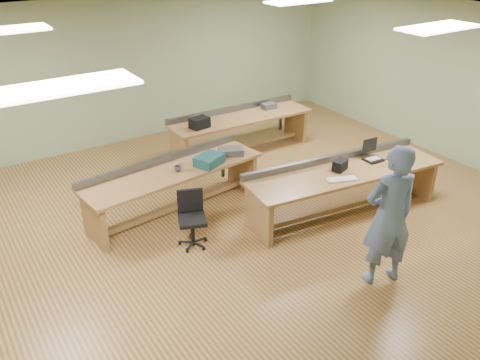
{
  "coord_description": "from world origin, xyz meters",
  "views": [
    {
      "loc": [
        -3.6,
        -5.93,
        4.25
      ],
      "look_at": [
        -0.12,
        -0.6,
        1.0
      ],
      "focal_mm": 38.0,
      "sensor_mm": 36.0,
      "label": 1
    }
  ],
  "objects_px": {
    "mug": "(178,169)",
    "laptop_base": "(373,160)",
    "person": "(389,216)",
    "workbench_mid": "(173,180)",
    "task_chair": "(192,226)",
    "workbench_back": "(240,125)",
    "parts_bin_grey": "(231,151)",
    "parts_bin_teal": "(209,160)",
    "camera_bag": "(340,165)",
    "workbench_front": "(343,180)",
    "drinks_can": "(180,167)"
  },
  "relations": [
    {
      "from": "laptop_base",
      "to": "workbench_front",
      "type": "bearing_deg",
      "value": -177.04
    },
    {
      "from": "camera_bag",
      "to": "mug",
      "type": "xyz_separation_m",
      "value": [
        -2.16,
        1.36,
        -0.04
      ]
    },
    {
      "from": "workbench_back",
      "to": "laptop_base",
      "type": "relative_size",
      "value": 10.21
    },
    {
      "from": "workbench_mid",
      "to": "task_chair",
      "type": "bearing_deg",
      "value": -108.41
    },
    {
      "from": "person",
      "to": "parts_bin_teal",
      "type": "bearing_deg",
      "value": -57.65
    },
    {
      "from": "parts_bin_grey",
      "to": "drinks_can",
      "type": "height_order",
      "value": "drinks_can"
    },
    {
      "from": "workbench_front",
      "to": "parts_bin_grey",
      "type": "height_order",
      "value": "parts_bin_grey"
    },
    {
      "from": "camera_bag",
      "to": "mug",
      "type": "distance_m",
      "value": 2.55
    },
    {
      "from": "workbench_mid",
      "to": "task_chair",
      "type": "distance_m",
      "value": 1.06
    },
    {
      "from": "person",
      "to": "mug",
      "type": "bearing_deg",
      "value": -48.95
    },
    {
      "from": "workbench_front",
      "to": "workbench_mid",
      "type": "bearing_deg",
      "value": 153.62
    },
    {
      "from": "workbench_mid",
      "to": "mug",
      "type": "height_order",
      "value": "workbench_mid"
    },
    {
      "from": "drinks_can",
      "to": "person",
      "type": "bearing_deg",
      "value": -65.14
    },
    {
      "from": "workbench_back",
      "to": "parts_bin_grey",
      "type": "bearing_deg",
      "value": -126.51
    },
    {
      "from": "workbench_mid",
      "to": "workbench_back",
      "type": "relative_size",
      "value": 1.02
    },
    {
      "from": "workbench_front",
      "to": "parts_bin_grey",
      "type": "distance_m",
      "value": 1.91
    },
    {
      "from": "workbench_back",
      "to": "parts_bin_grey",
      "type": "distance_m",
      "value": 1.9
    },
    {
      "from": "workbench_back",
      "to": "person",
      "type": "distance_m",
      "value": 4.66
    },
    {
      "from": "camera_bag",
      "to": "parts_bin_grey",
      "type": "xyz_separation_m",
      "value": [
        -1.12,
        1.45,
        -0.03
      ]
    },
    {
      "from": "task_chair",
      "to": "workbench_front",
      "type": "bearing_deg",
      "value": 10.21
    },
    {
      "from": "workbench_mid",
      "to": "laptop_base",
      "type": "xyz_separation_m",
      "value": [
        2.91,
        -1.5,
        0.21
      ]
    },
    {
      "from": "person",
      "to": "laptop_base",
      "type": "xyz_separation_m",
      "value": [
        1.44,
        1.6,
        -0.2
      ]
    },
    {
      "from": "person",
      "to": "drinks_can",
      "type": "height_order",
      "value": "person"
    },
    {
      "from": "parts_bin_grey",
      "to": "drinks_can",
      "type": "bearing_deg",
      "value": -174.7
    },
    {
      "from": "laptop_base",
      "to": "task_chair",
      "type": "distance_m",
      "value": 3.19
    },
    {
      "from": "task_chair",
      "to": "parts_bin_teal",
      "type": "bearing_deg",
      "value": 68.5
    },
    {
      "from": "parts_bin_grey",
      "to": "parts_bin_teal",
      "type": "bearing_deg",
      "value": -164.15
    },
    {
      "from": "workbench_mid",
      "to": "parts_bin_grey",
      "type": "xyz_separation_m",
      "value": [
        1.08,
        -0.01,
        0.25
      ]
    },
    {
      "from": "mug",
      "to": "laptop_base",
      "type": "bearing_deg",
      "value": -25.85
    },
    {
      "from": "workbench_back",
      "to": "mug",
      "type": "height_order",
      "value": "workbench_back"
    },
    {
      "from": "workbench_front",
      "to": "laptop_base",
      "type": "height_order",
      "value": "workbench_front"
    },
    {
      "from": "laptop_base",
      "to": "parts_bin_grey",
      "type": "relative_size",
      "value": 0.71
    },
    {
      "from": "parts_bin_teal",
      "to": "camera_bag",
      "type": "bearing_deg",
      "value": -38.89
    },
    {
      "from": "workbench_mid",
      "to": "person",
      "type": "relative_size",
      "value": 1.59
    },
    {
      "from": "parts_bin_teal",
      "to": "drinks_can",
      "type": "xyz_separation_m",
      "value": [
        -0.49,
        0.05,
        -0.01
      ]
    },
    {
      "from": "person",
      "to": "camera_bag",
      "type": "distance_m",
      "value": 1.8
    },
    {
      "from": "camera_bag",
      "to": "mug",
      "type": "relative_size",
      "value": 2.15
    },
    {
      "from": "workbench_mid",
      "to": "parts_bin_teal",
      "type": "distance_m",
      "value": 0.66
    },
    {
      "from": "workbench_back",
      "to": "laptop_base",
      "type": "bearing_deg",
      "value": -75.92
    },
    {
      "from": "laptop_base",
      "to": "camera_bag",
      "type": "xyz_separation_m",
      "value": [
        -0.71,
        0.03,
        0.07
      ]
    },
    {
      "from": "mug",
      "to": "parts_bin_grey",
      "type": "bearing_deg",
      "value": 5.06
    },
    {
      "from": "camera_bag",
      "to": "drinks_can",
      "type": "bearing_deg",
      "value": 127.74
    },
    {
      "from": "mug",
      "to": "person",
      "type": "bearing_deg",
      "value": -64.41
    },
    {
      "from": "workbench_mid",
      "to": "person",
      "type": "xyz_separation_m",
      "value": [
        1.47,
        -3.1,
        0.41
      ]
    },
    {
      "from": "laptop_base",
      "to": "drinks_can",
      "type": "xyz_separation_m",
      "value": [
        -2.82,
        1.39,
        0.05
      ]
    },
    {
      "from": "workbench_back",
      "to": "camera_bag",
      "type": "height_order",
      "value": "camera_bag"
    },
    {
      "from": "task_chair",
      "to": "parts_bin_grey",
      "type": "relative_size",
      "value": 2.01
    },
    {
      "from": "person",
      "to": "camera_bag",
      "type": "relative_size",
      "value": 7.75
    },
    {
      "from": "laptop_base",
      "to": "parts_bin_grey",
      "type": "bearing_deg",
      "value": 143.67
    },
    {
      "from": "workbench_mid",
      "to": "laptop_base",
      "type": "height_order",
      "value": "workbench_mid"
    }
  ]
}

